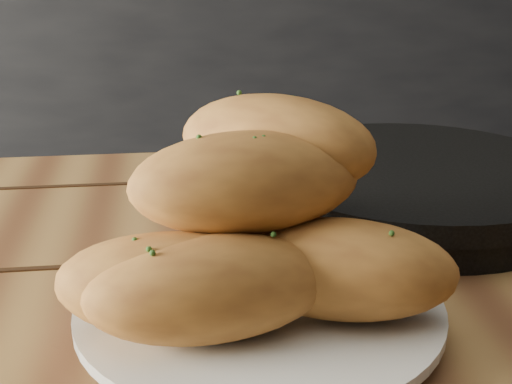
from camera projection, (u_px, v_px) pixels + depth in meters
counter at (110, 125)px, 2.18m from camera, size 2.80×0.60×0.90m
plate at (260, 311)px, 0.49m from camera, size 0.25×0.25×0.02m
bread_rolls at (249, 232)px, 0.46m from camera, size 0.27×0.22×0.14m
skillet at (416, 184)px, 0.70m from camera, size 0.43×0.31×0.05m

